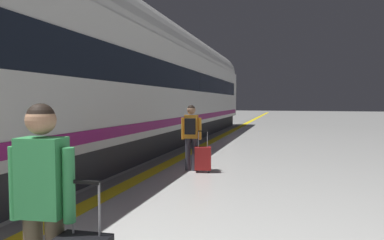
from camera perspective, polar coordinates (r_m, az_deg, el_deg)
safety_line_strip at (r=11.33m, az=0.71°, el=-5.17°), size 0.36×80.00×0.01m
tactile_edge_band at (r=11.41m, az=-0.65°, el=-5.12°), size 0.52×80.00×0.01m
high_speed_train at (r=8.38m, az=-21.13°, el=8.79°), size 2.94×34.74×4.97m
traveller_foreground at (r=2.68m, az=-24.84°, el=-12.31°), size 0.51×0.24×1.65m
passenger_near at (r=7.74m, az=-0.16°, el=-2.11°), size 0.49×0.33×1.58m
suitcase_near at (r=7.66m, az=1.95°, el=-6.77°), size 0.42×0.31×0.99m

